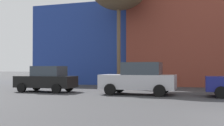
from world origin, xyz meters
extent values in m
cube|color=navy|center=(-12.46, 20.28, 3.85)|extent=(9.75, 11.06, 7.71)
cube|color=black|center=(-11.06, 6.81, 0.66)|extent=(3.84, 1.65, 0.73)
cube|color=#333D47|center=(-10.83, 6.81, 1.34)|extent=(1.92, 1.46, 0.64)
cylinder|color=black|center=(-12.30, 5.97, 0.29)|extent=(0.59, 0.20, 0.59)
cylinder|color=black|center=(-12.30, 7.66, 0.29)|extent=(0.59, 0.20, 0.59)
cylinder|color=black|center=(-9.83, 5.97, 0.29)|extent=(0.59, 0.20, 0.59)
cylinder|color=black|center=(-9.83, 7.66, 0.29)|extent=(0.59, 0.20, 0.59)
cube|color=silver|center=(-4.99, 6.81, 0.74)|extent=(4.32, 1.85, 0.82)
cube|color=#333D47|center=(-4.73, 6.81, 1.51)|extent=(2.16, 1.64, 0.72)
cylinder|color=black|center=(-6.37, 5.87, 0.33)|extent=(0.66, 0.23, 0.66)
cylinder|color=black|center=(-6.37, 7.76, 0.33)|extent=(0.66, 0.23, 0.66)
cylinder|color=black|center=(-3.60, 5.87, 0.33)|extent=(0.66, 0.23, 0.66)
cylinder|color=black|center=(-3.60, 7.76, 0.33)|extent=(0.66, 0.23, 0.66)
cylinder|color=black|center=(-0.52, 5.92, 0.31)|extent=(0.62, 0.21, 0.62)
cylinder|color=black|center=(-0.52, 7.71, 0.31)|extent=(0.62, 0.21, 0.62)
cylinder|color=brown|center=(-7.58, 11.81, 3.35)|extent=(0.30, 0.30, 6.70)
camera|label=1|loc=(-1.56, -9.01, 1.53)|focal=44.40mm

